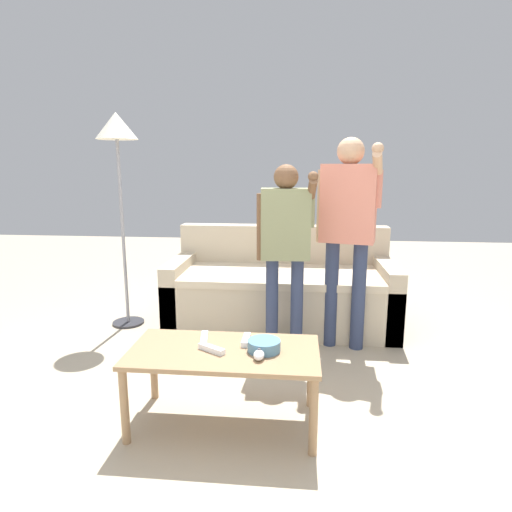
{
  "coord_description": "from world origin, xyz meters",
  "views": [
    {
      "loc": [
        0.33,
        -2.44,
        1.4
      ],
      "look_at": [
        0.07,
        0.23,
        0.85
      ],
      "focal_mm": 30.32,
      "sensor_mm": 36.0,
      "label": 1
    }
  ],
  "objects": [
    {
      "name": "game_remote_wand_spare",
      "position": [
        -0.18,
        -0.18,
        0.45
      ],
      "size": [
        0.06,
        0.17,
        0.03
      ],
      "color": "white",
      "rests_on": "coffee_table"
    },
    {
      "name": "ground_plane",
      "position": [
        0.0,
        0.0,
        0.0
      ],
      "size": [
        12.0,
        12.0,
        0.0
      ],
      "primitive_type": "plane",
      "color": "tan"
    },
    {
      "name": "player_center",
      "position": [
        0.24,
        0.66,
        0.89
      ],
      "size": [
        0.43,
        0.28,
        1.42
      ],
      "color": "#2D3856",
      "rests_on": "ground"
    },
    {
      "name": "game_remote_wand_far",
      "position": [
        0.06,
        -0.18,
        0.45
      ],
      "size": [
        0.04,
        0.16,
        0.03
      ],
      "color": "white",
      "rests_on": "coffee_table"
    },
    {
      "name": "game_remote_nunchuk",
      "position": [
        0.15,
        -0.39,
        0.46
      ],
      "size": [
        0.06,
        0.09,
        0.05
      ],
      "color": "white",
      "rests_on": "coffee_table"
    },
    {
      "name": "couch",
      "position": [
        0.2,
        1.34,
        0.3
      ],
      "size": [
        1.97,
        0.92,
        0.86
      ],
      "color": "#B7A88E",
      "rests_on": "ground"
    },
    {
      "name": "game_remote_wand_near",
      "position": [
        -0.11,
        -0.32,
        0.45
      ],
      "size": [
        0.16,
        0.12,
        0.03
      ],
      "color": "white",
      "rests_on": "coffee_table"
    },
    {
      "name": "coffee_table",
      "position": [
        -0.05,
        -0.29,
        0.38
      ],
      "size": [
        1.02,
        0.52,
        0.44
      ],
      "color": "#997551",
      "rests_on": "ground"
    },
    {
      "name": "floor_lamp",
      "position": [
        -1.19,
        1.17,
        1.61
      ],
      "size": [
        0.35,
        0.35,
        1.85
      ],
      "color": "#2D2D33",
      "rests_on": "ground"
    },
    {
      "name": "snack_bowl",
      "position": [
        0.17,
        -0.28,
        0.47
      ],
      "size": [
        0.18,
        0.18,
        0.06
      ],
      "primitive_type": "cylinder",
      "color": "teal",
      "rests_on": "coffee_table"
    },
    {
      "name": "player_right",
      "position": [
        0.71,
        0.84,
        1.02
      ],
      "size": [
        0.47,
        0.41,
        1.62
      ],
      "color": "#2D3856",
      "rests_on": "ground"
    }
  ]
}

